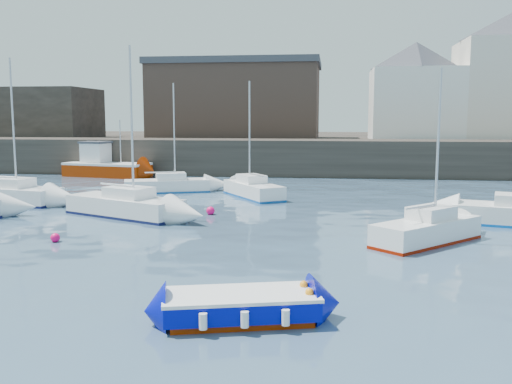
# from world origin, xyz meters

# --- Properties ---
(water) EXTENTS (220.00, 220.00, 0.00)m
(water) POSITION_xyz_m (0.00, 0.00, 0.00)
(water) COLOR #2D4760
(water) RESTS_ON ground
(quay_wall) EXTENTS (90.00, 5.00, 3.00)m
(quay_wall) POSITION_xyz_m (0.00, 35.00, 1.50)
(quay_wall) COLOR #28231E
(quay_wall) RESTS_ON ground
(land_strip) EXTENTS (90.00, 32.00, 2.80)m
(land_strip) POSITION_xyz_m (0.00, 53.00, 1.40)
(land_strip) COLOR #28231E
(land_strip) RESTS_ON ground
(bldg_east_d) EXTENTS (11.14, 11.14, 8.95)m
(bldg_east_d) POSITION_xyz_m (11.00, 41.50, 7.36)
(bldg_east_d) COLOR white
(bldg_east_d) RESTS_ON land_strip
(warehouse) EXTENTS (16.40, 10.40, 7.60)m
(warehouse) POSITION_xyz_m (-6.00, 43.00, 6.62)
(warehouse) COLOR #3D2D26
(warehouse) RESTS_ON land_strip
(bldg_west) EXTENTS (14.00, 8.00, 5.00)m
(bldg_west) POSITION_xyz_m (-28.00, 42.00, 5.30)
(bldg_west) COLOR #353028
(bldg_west) RESTS_ON land_strip
(blue_dinghy) EXTENTS (4.01, 2.51, 0.71)m
(blue_dinghy) POSITION_xyz_m (1.28, -0.51, 0.39)
(blue_dinghy) COLOR #942501
(blue_dinghy) RESTS_ON ground
(fishing_boat) EXTENTS (7.44, 3.97, 4.68)m
(fishing_boat) POSITION_xyz_m (-15.28, 31.55, 0.90)
(fishing_boat) COLOR #942501
(fishing_boat) RESTS_ON ground
(sailboat_b) EXTENTS (6.69, 4.63, 8.28)m
(sailboat_b) POSITION_xyz_m (-6.73, 13.28, 0.54)
(sailboat_b) COLOR white
(sailboat_b) RESTS_ON ground
(sailboat_c) EXTENTS (4.75, 4.84, 6.77)m
(sailboat_c) POSITION_xyz_m (7.16, 8.97, 0.52)
(sailboat_c) COLOR white
(sailboat_c) RESTS_ON ground
(sailboat_e) EXTENTS (6.62, 3.37, 8.15)m
(sailboat_e) POSITION_xyz_m (-14.87, 16.54, 0.53)
(sailboat_e) COLOR white
(sailboat_e) RESTS_ON ground
(sailboat_f) EXTENTS (4.43, 5.52, 7.08)m
(sailboat_f) POSITION_xyz_m (-1.36, 20.84, 0.50)
(sailboat_f) COLOR white
(sailboat_f) RESTS_ON ground
(sailboat_h) EXTENTS (5.78, 3.55, 7.09)m
(sailboat_h) POSITION_xyz_m (-7.29, 22.57, 0.46)
(sailboat_h) COLOR white
(sailboat_h) RESTS_ON ground
(buoy_near) EXTENTS (0.37, 0.37, 0.37)m
(buoy_near) POSITION_xyz_m (-7.38, 7.25, 0.00)
(buoy_near) COLOR #FF0A61
(buoy_near) RESTS_ON ground
(buoy_mid) EXTENTS (0.38, 0.38, 0.38)m
(buoy_mid) POSITION_xyz_m (6.86, 7.84, 0.00)
(buoy_mid) COLOR #FF0A61
(buoy_mid) RESTS_ON ground
(buoy_far) EXTENTS (0.43, 0.43, 0.43)m
(buoy_far) POSITION_xyz_m (-2.63, 14.31, 0.00)
(buoy_far) COLOR #FF0A61
(buoy_far) RESTS_ON ground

